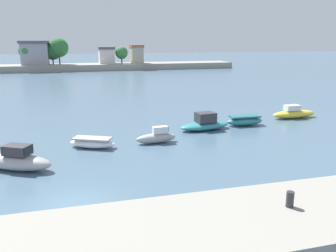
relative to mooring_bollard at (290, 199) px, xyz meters
name	(u,v)px	position (x,y,z in m)	size (l,w,h in m)	color
ground_plane	(74,206)	(-8.34, 6.26, -2.20)	(400.00, 400.00, 0.00)	#476075
mooring_bollard	(290,199)	(0.00, 0.00, 0.00)	(0.31, 0.31, 0.64)	#2D2D33
moored_boat_2	(17,161)	(-11.82, 12.62, -1.57)	(5.07, 3.75, 1.70)	#9E9EA3
moored_boat_3	(92,143)	(-6.75, 16.27, -1.81)	(3.95, 2.84, 0.82)	white
moored_boat_4	(157,137)	(-1.53, 16.21, -1.71)	(3.46, 1.21, 1.37)	#9E9EA3
moored_boat_5	(205,124)	(3.91, 19.25, -1.63)	(5.15, 2.50, 1.65)	teal
moored_boat_6	(245,121)	(8.39, 19.80, -1.73)	(3.82, 1.50, 0.99)	teal
moored_boat_7	(294,113)	(15.14, 21.43, -1.68)	(5.20, 1.66, 1.45)	yellow
mooring_buoy_1	(251,116)	(10.72, 22.79, -1.98)	(0.44, 0.44, 0.44)	red
distant_shoreline	(68,62)	(-8.40, 89.70, 0.06)	(93.12, 8.76, 8.70)	gray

